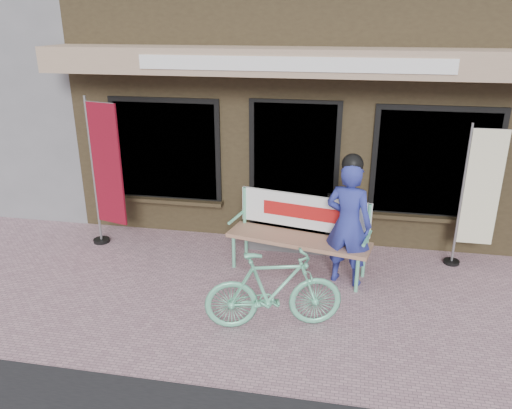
% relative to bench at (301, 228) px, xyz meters
% --- Properties ---
extents(ground, '(70.00, 70.00, 0.00)m').
position_rel_bench_xyz_m(ground, '(-0.22, -1.05, -0.62)').
color(ground, '#AC8490').
rests_on(ground, ground).
extents(storefront, '(7.00, 6.77, 6.00)m').
position_rel_bench_xyz_m(storefront, '(-0.22, 3.91, 2.37)').
color(storefront, black).
rests_on(storefront, ground).
extents(bench, '(2.00, 0.88, 1.05)m').
position_rel_bench_xyz_m(bench, '(0.00, 0.00, 0.00)').
color(bench, '#68CCA0').
rests_on(bench, ground).
extents(person, '(0.70, 0.56, 1.75)m').
position_rel_bench_xyz_m(person, '(0.63, -0.25, 0.24)').
color(person, navy).
rests_on(person, ground).
extents(bicycle, '(1.60, 0.82, 0.93)m').
position_rel_bench_xyz_m(bicycle, '(-0.15, -1.43, -0.15)').
color(bicycle, '#68CCA0').
rests_on(bicycle, ground).
extents(nobori_red, '(0.67, 0.31, 2.27)m').
position_rel_bench_xyz_m(nobori_red, '(-2.91, 0.25, 0.55)').
color(nobori_red, gray).
rests_on(nobori_red, ground).
extents(nobori_cream, '(0.59, 0.22, 2.02)m').
position_rel_bench_xyz_m(nobori_cream, '(2.33, 0.55, 0.43)').
color(nobori_cream, gray).
rests_on(nobori_cream, ground).
extents(menu_stand, '(0.43, 0.13, 0.85)m').
position_rel_bench_xyz_m(menu_stand, '(0.52, 0.82, -0.18)').
color(menu_stand, black).
rests_on(menu_stand, ground).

